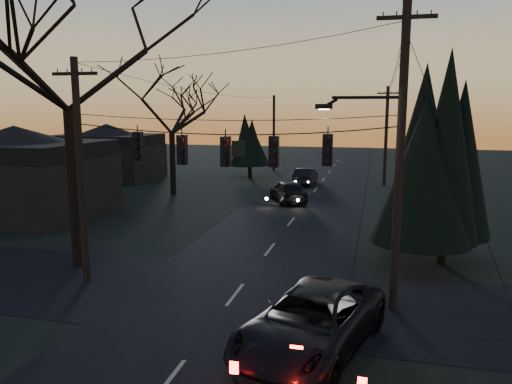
% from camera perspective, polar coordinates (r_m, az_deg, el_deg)
% --- Properties ---
extents(main_road, '(8.00, 120.00, 0.02)m').
position_cam_1_polar(main_road, '(27.71, 3.32, -4.34)').
color(main_road, black).
rests_on(main_road, ground).
extents(cross_road, '(60.00, 7.00, 0.02)m').
position_cam_1_polar(cross_road, '(18.40, -2.41, -11.66)').
color(cross_road, black).
rests_on(cross_road, ground).
extents(utility_pole_right, '(5.00, 0.30, 10.00)m').
position_cam_1_polar(utility_pole_right, '(17.78, 15.34, -12.81)').
color(utility_pole_right, black).
rests_on(utility_pole_right, ground).
extents(utility_pole_left, '(1.80, 0.30, 8.50)m').
position_cam_1_polar(utility_pole_left, '(20.78, -18.76, -9.67)').
color(utility_pole_left, black).
rests_on(utility_pole_left, ground).
extents(utility_pole_far_r, '(1.80, 0.30, 8.50)m').
position_cam_1_polar(utility_pole_far_r, '(44.97, 14.41, 0.76)').
color(utility_pole_far_r, black).
rests_on(utility_pole_far_r, ground).
extents(utility_pole_far_l, '(0.30, 0.30, 8.00)m').
position_cam_1_polar(utility_pole_far_l, '(53.98, 2.02, 2.49)').
color(utility_pole_far_l, black).
rests_on(utility_pole_far_l, ground).
extents(span_signal_assembly, '(11.50, 0.44, 1.57)m').
position_cam_1_polar(span_signal_assembly, '(17.27, -3.30, 4.87)').
color(span_signal_assembly, black).
rests_on(span_signal_assembly, ground).
extents(bare_tree_left, '(10.16, 10.16, 13.18)m').
position_cam_1_polar(bare_tree_left, '(22.07, -21.07, 15.59)').
color(bare_tree_left, black).
rests_on(bare_tree_left, ground).
extents(evergreen_right, '(4.26, 4.26, 8.02)m').
position_cam_1_polar(evergreen_right, '(22.41, 21.07, 3.66)').
color(evergreen_right, black).
rests_on(evergreen_right, ground).
extents(bare_tree_dist, '(7.81, 7.81, 9.51)m').
position_cam_1_polar(bare_tree_dist, '(38.76, -9.67, 9.42)').
color(bare_tree_dist, black).
rests_on(bare_tree_dist, ground).
extents(evergreen_dist, '(3.66, 3.66, 5.54)m').
position_cam_1_polar(evergreen_dist, '(47.87, -0.71, 5.63)').
color(evergreen_dist, black).
rests_on(evergreen_dist, ground).
extents(house_left_near, '(10.00, 8.00, 5.60)m').
position_cam_1_polar(house_left_near, '(34.49, -25.65, 2.20)').
color(house_left_near, black).
rests_on(house_left_near, ground).
extents(house_left_far, '(9.00, 7.00, 5.20)m').
position_cam_1_polar(house_left_far, '(49.33, -16.61, 4.46)').
color(house_left_far, black).
rests_on(house_left_far, ground).
extents(suv_near, '(4.29, 6.52, 1.67)m').
position_cam_1_polar(suv_near, '(14.28, 6.32, -14.60)').
color(suv_near, black).
rests_on(suv_near, ground).
extents(sedan_oncoming_a, '(3.68, 5.09, 1.61)m').
position_cam_1_polar(sedan_oncoming_a, '(35.61, 3.69, 0.09)').
color(sedan_oncoming_a, black).
rests_on(sedan_oncoming_a, ground).
extents(sedan_oncoming_b, '(1.70, 4.50, 1.47)m').
position_cam_1_polar(sedan_oncoming_b, '(43.91, 5.69, 1.77)').
color(sedan_oncoming_b, black).
rests_on(sedan_oncoming_b, ground).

